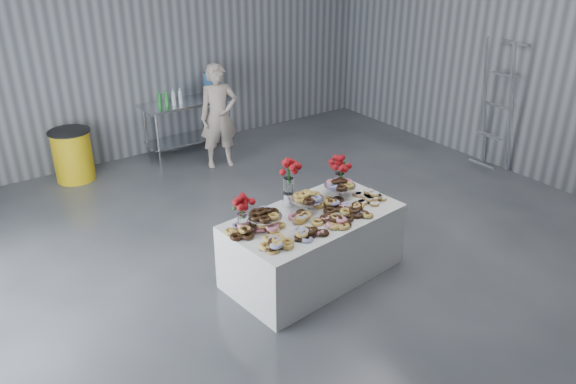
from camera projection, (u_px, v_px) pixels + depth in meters
name	position (u px, v px, depth m)	size (l,w,h in m)	color
ground	(333.00, 264.00, 6.49)	(9.00, 9.00, 0.00)	#37393E
room_walls	(316.00, 32.00, 5.24)	(8.04, 9.04, 4.02)	gray
display_table	(313.00, 245.00, 6.14)	(1.90, 1.00, 0.75)	white
prep_table	(188.00, 117.00, 9.33)	(1.50, 0.60, 0.90)	silver
donut_mounds	(317.00, 213.00, 5.92)	(1.80, 0.80, 0.09)	gold
cake_stand_left	(264.00, 215.00, 5.69)	(0.36, 0.36, 0.17)	silver
cake_stand_mid	(308.00, 197.00, 6.05)	(0.36, 0.36, 0.17)	silver
cake_stand_right	(340.00, 184.00, 6.34)	(0.36, 0.36, 0.17)	silver
danish_pile	(371.00, 195.00, 6.30)	(0.48, 0.48, 0.11)	white
bouquet_left	(242.00, 204.00, 5.57)	(0.26, 0.26, 0.42)	white
bouquet_right	(340.00, 164.00, 6.46)	(0.26, 0.26, 0.42)	white
bouquet_center	(288.00, 174.00, 6.02)	(0.26, 0.26, 0.57)	silver
water_jug	(212.00, 82.00, 9.36)	(0.28, 0.28, 0.55)	#397BC4
drink_bottles	(170.00, 98.00, 8.91)	(0.54, 0.08, 0.27)	#268C33
person	(219.00, 116.00, 8.75)	(0.60, 0.39, 1.64)	#CC8C93
trash_barrel	(73.00, 155.00, 8.44)	(0.61, 0.61, 0.78)	gold
stepladder	(497.00, 106.00, 8.50)	(0.24, 0.52, 2.09)	silver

